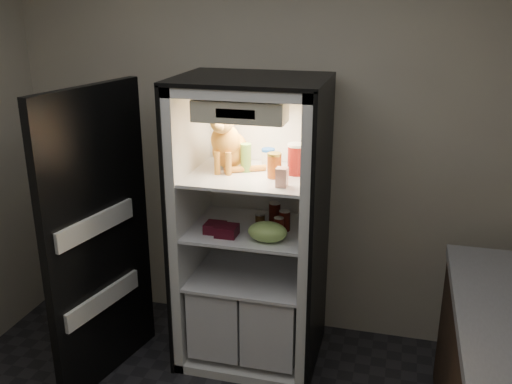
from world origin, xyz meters
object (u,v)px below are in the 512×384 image
at_px(parmesan_shaker, 246,158).
at_px(soda_can_a, 275,213).
at_px(cream_carton, 282,177).
at_px(grape_bag, 267,232).
at_px(mayo_tub, 268,158).
at_px(condiment_jar, 260,219).
at_px(berry_box_left, 215,228).
at_px(berry_box_right, 227,231).
at_px(soda_can_b, 285,221).
at_px(salsa_jar, 274,165).
at_px(soda_can_c, 279,226).
at_px(pepper_jar, 297,159).
at_px(refrigerator, 253,245).
at_px(tabby_cat, 228,144).

xyz_separation_m(parmesan_shaker, soda_can_a, (0.17, 0.06, -0.37)).
bearing_deg(cream_carton, grape_bag, 178.30).
height_order(mayo_tub, cream_carton, mayo_tub).
height_order(mayo_tub, condiment_jar, mayo_tub).
relative_size(cream_carton, berry_box_left, 0.92).
bearing_deg(berry_box_right, soda_can_b, 27.90).
height_order(salsa_jar, berry_box_right, salsa_jar).
relative_size(condiment_jar, berry_box_right, 0.66).
height_order(salsa_jar, soda_can_c, salsa_jar).
bearing_deg(salsa_jar, condiment_jar, 146.65).
height_order(mayo_tub, soda_can_a, mayo_tub).
xyz_separation_m(pepper_jar, grape_bag, (-0.12, -0.25, -0.39)).
xyz_separation_m(soda_can_a, soda_can_c, (0.07, -0.18, -0.01)).
xyz_separation_m(refrigerator, salsa_jar, (0.16, -0.09, 0.57)).
distance_m(refrigerator, berry_box_right, 0.31).
relative_size(condiment_jar, berry_box_left, 0.70).
relative_size(refrigerator, condiment_jar, 22.26).
relative_size(tabby_cat, parmesan_shaker, 2.50).
bearing_deg(refrigerator, cream_carton, -45.88).
relative_size(grape_bag, berry_box_right, 1.86).
bearing_deg(soda_can_b, soda_can_c, -104.71).
relative_size(soda_can_b, soda_can_c, 1.16).
relative_size(condiment_jar, grape_bag, 0.36).
bearing_deg(cream_carton, refrigerator, 134.12).
xyz_separation_m(berry_box_left, berry_box_right, (0.09, -0.03, 0.00)).
bearing_deg(salsa_jar, grape_bag, -91.23).
distance_m(parmesan_shaker, grape_bag, 0.48).
distance_m(refrigerator, soda_can_b, 0.31).
bearing_deg(mayo_tub, refrigerator, -118.65).
bearing_deg(berry_box_left, soda_can_a, 36.69).
bearing_deg(soda_can_a, refrigerator, -161.10).
xyz_separation_m(parmesan_shaker, berry_box_left, (-0.15, -0.18, -0.41)).
height_order(pepper_jar, grape_bag, pepper_jar).
bearing_deg(salsa_jar, mayo_tub, 112.59).
bearing_deg(cream_carton, mayo_tub, 114.67).
bearing_deg(mayo_tub, condiment_jar, -95.55).
bearing_deg(soda_can_c, salsa_jar, 136.82).
bearing_deg(pepper_jar, soda_can_b, -131.53).
height_order(salsa_jar, soda_can_a, salsa_jar).
height_order(mayo_tub, pepper_jar, pepper_jar).
distance_m(cream_carton, soda_can_c, 0.37).
distance_m(refrigerator, mayo_tub, 0.58).
xyz_separation_m(pepper_jar, berry_box_right, (-0.38, -0.23, -0.41)).
relative_size(soda_can_a, soda_can_b, 1.07).
distance_m(grape_bag, berry_box_right, 0.26).
distance_m(tabby_cat, condiment_jar, 0.52).
distance_m(condiment_jar, berry_box_right, 0.26).
height_order(refrigerator, grape_bag, refrigerator).
relative_size(salsa_jar, cream_carton, 1.38).
bearing_deg(berry_box_left, cream_carton, -6.60).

